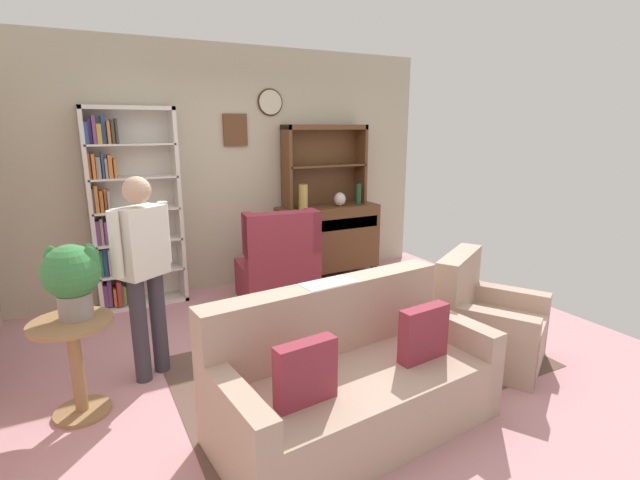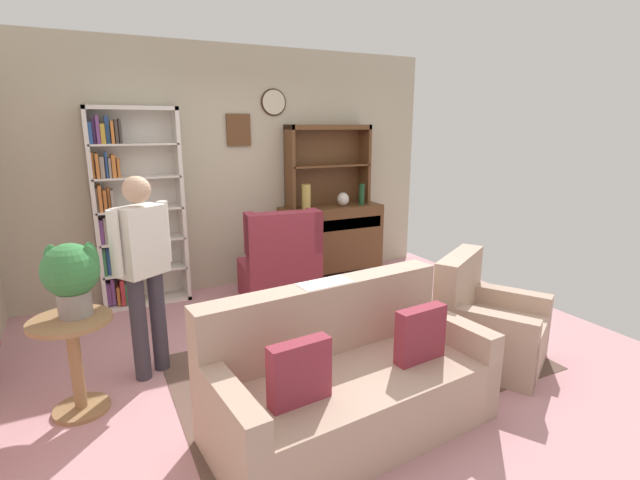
% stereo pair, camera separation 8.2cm
% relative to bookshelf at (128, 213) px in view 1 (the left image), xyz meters
% --- Properties ---
extents(ground_plane, '(5.40, 4.60, 0.02)m').
position_rel_bookshelf_xyz_m(ground_plane, '(1.25, -1.94, -1.03)').
color(ground_plane, '#C68C93').
extents(wall_back, '(5.00, 0.09, 2.80)m').
position_rel_bookshelf_xyz_m(wall_back, '(1.26, 0.19, 0.39)').
color(wall_back, '#BCB299').
rests_on(wall_back, ground_plane).
extents(area_rug, '(2.93, 1.69, 0.01)m').
position_rel_bookshelf_xyz_m(area_rug, '(1.45, -2.24, -1.01)').
color(area_rug, brown).
rests_on(area_rug, ground_plane).
extents(bookshelf, '(0.90, 0.30, 2.10)m').
position_rel_bookshelf_xyz_m(bookshelf, '(0.00, 0.00, 0.00)').
color(bookshelf, silver).
rests_on(bookshelf, ground_plane).
extents(sideboard, '(1.30, 0.45, 0.92)m').
position_rel_bookshelf_xyz_m(sideboard, '(2.35, -0.08, -0.51)').
color(sideboard, brown).
rests_on(sideboard, ground_plane).
extents(sideboard_hutch, '(1.10, 0.26, 1.00)m').
position_rel_bookshelf_xyz_m(sideboard_hutch, '(2.35, 0.03, 0.54)').
color(sideboard_hutch, brown).
rests_on(sideboard_hutch, sideboard).
extents(vase_tall, '(0.11, 0.11, 0.30)m').
position_rel_bookshelf_xyz_m(vase_tall, '(1.96, -0.16, 0.05)').
color(vase_tall, tan).
rests_on(vase_tall, sideboard).
extents(vase_round, '(0.15, 0.15, 0.17)m').
position_rel_bookshelf_xyz_m(vase_round, '(2.48, -0.15, -0.01)').
color(vase_round, beige).
rests_on(vase_round, sideboard).
extents(bottle_wine, '(0.07, 0.07, 0.27)m').
position_rel_bookshelf_xyz_m(bottle_wine, '(2.74, -0.17, 0.04)').
color(bottle_wine, '#194223').
rests_on(bottle_wine, sideboard).
extents(couch_floral, '(1.87, 1.02, 0.90)m').
position_rel_bookshelf_xyz_m(couch_floral, '(0.96, -2.91, -0.71)').
color(couch_floral, tan).
rests_on(couch_floral, ground_plane).
extents(armchair_floral, '(1.04, 1.05, 0.88)m').
position_rel_bookshelf_xyz_m(armchair_floral, '(2.42, -2.67, -0.73)').
color(armchair_floral, tan).
rests_on(armchair_floral, ground_plane).
extents(wingback_chair, '(0.88, 0.89, 1.05)m').
position_rel_bookshelf_xyz_m(wingback_chair, '(1.40, -0.68, -0.64)').
color(wingback_chair, maroon).
rests_on(wingback_chair, ground_plane).
extents(plant_stand, '(0.52, 0.52, 0.68)m').
position_rel_bookshelf_xyz_m(plant_stand, '(-0.59, -1.95, -0.60)').
color(plant_stand, '#997047').
rests_on(plant_stand, ground_plane).
extents(potted_plant_large, '(0.36, 0.36, 0.49)m').
position_rel_bookshelf_xyz_m(potted_plant_large, '(-0.54, -1.91, -0.05)').
color(potted_plant_large, gray).
rests_on(potted_plant_large, plant_stand).
extents(person_reading, '(0.48, 0.35, 1.56)m').
position_rel_bookshelf_xyz_m(person_reading, '(-0.08, -1.64, -0.11)').
color(person_reading, '#38333D').
rests_on(person_reading, ground_plane).
extents(coffee_table, '(0.80, 0.50, 0.42)m').
position_rel_bookshelf_xyz_m(coffee_table, '(0.99, -2.04, -0.67)').
color(coffee_table, brown).
rests_on(coffee_table, ground_plane).
extents(book_stack, '(0.21, 0.14, 0.07)m').
position_rel_bookshelf_xyz_m(book_stack, '(1.11, -2.09, -0.56)').
color(book_stack, gray).
rests_on(book_stack, coffee_table).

